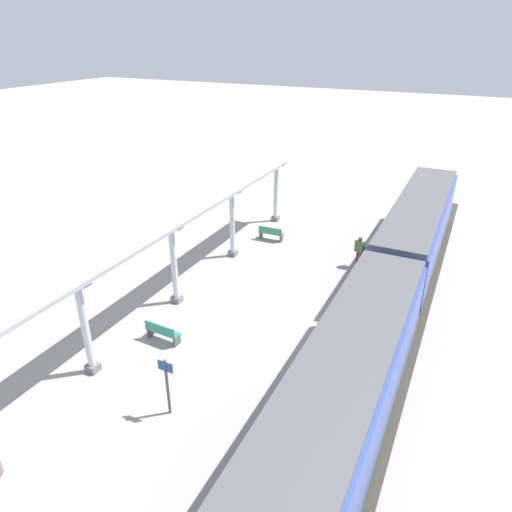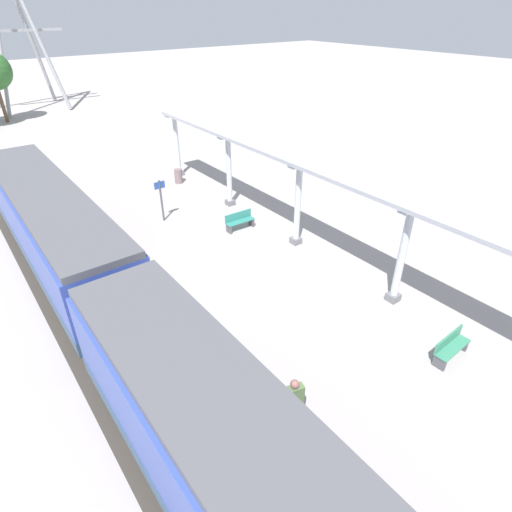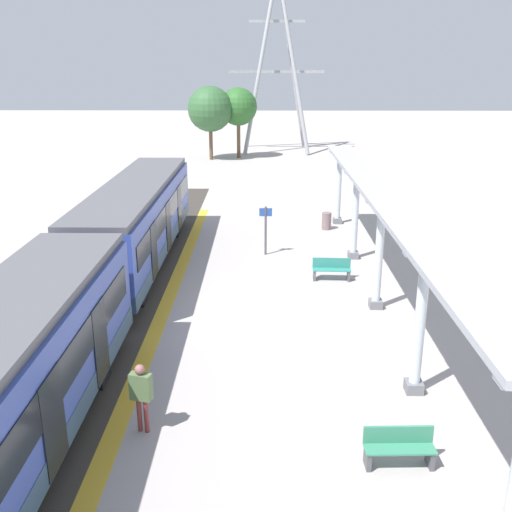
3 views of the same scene
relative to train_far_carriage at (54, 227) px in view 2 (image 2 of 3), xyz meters
name	(u,v)px [view 2 (image 2 of 3)]	position (x,y,z in m)	size (l,w,h in m)	color
ground_plane	(234,269)	(5.65, -4.75, -1.83)	(176.00, 176.00, 0.00)	#A39B98
tactile_edge_strip	(151,303)	(1.84, -4.75, -1.83)	(0.50, 28.73, 0.01)	gold
trackbed	(103,322)	(-0.01, -4.75, -1.83)	(3.20, 40.73, 0.01)	#38332D
train_far_carriage	(54,227)	(0.00, 0.00, 0.00)	(2.65, 13.57, 3.48)	#33489D
canopy_pillar_second	(402,256)	(9.25, -10.20, 0.14)	(1.10, 0.44, 3.90)	slate
canopy_pillar_third	(298,205)	(9.25, -4.67, 0.14)	(1.10, 0.44, 3.90)	slate
canopy_pillar_fourth	(229,171)	(9.25, 0.81, 0.14)	(1.10, 0.44, 3.90)	slate
canopy_pillar_fifth	(177,145)	(9.25, 6.69, 0.14)	(1.10, 0.44, 3.90)	slate
canopy_beam	(301,162)	(9.25, -4.74, 2.14)	(1.20, 23.66, 0.16)	#A8AAB2
bench_near_end	(450,346)	(8.20, -13.11, -1.39)	(1.51, 0.49, 0.86)	#378062
bench_mid_platform	(239,221)	(8.00, -1.86, -1.39)	(1.52, 0.50, 0.86)	#2D7D72
trash_bin	(178,176)	(8.55, 5.50, -1.39)	(0.48, 0.48, 0.88)	slate
platform_info_sign	(161,197)	(5.40, 1.29, -0.50)	(0.56, 0.10, 2.20)	#4C4C51
passenger_waiting_near_edge	(294,399)	(2.52, -12.01, -0.75)	(0.54, 0.35, 1.74)	brown
electricity_pylon	(11,20)	(6.47, 33.81, 6.41)	(8.95, 6.24, 16.24)	#93969B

